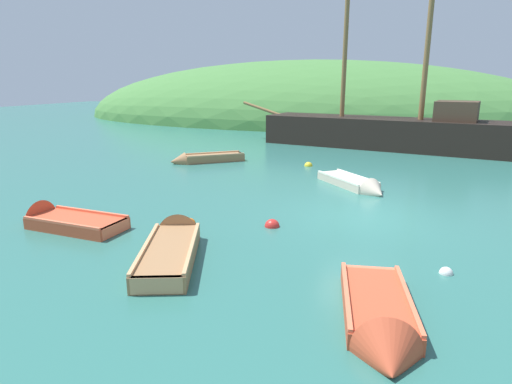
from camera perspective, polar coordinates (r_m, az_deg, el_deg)
ground_plane at (r=13.51m, az=14.17°, el=-3.23°), size 120.00×120.00×0.00m
shore_hill at (r=48.39m, az=6.81°, el=9.67°), size 52.56×27.55×12.38m
sailing_ship at (r=27.78m, az=16.64°, el=7.02°), size 17.20×5.74×10.74m
rowboat_portside at (r=10.63m, az=-10.95°, el=-7.21°), size 2.45×3.99×1.07m
rowboat_center at (r=7.78m, az=16.13°, el=-16.44°), size 1.70×3.39×1.09m
rowboat_near_dock at (r=17.04m, az=13.13°, el=0.81°), size 3.14×3.29×0.97m
rowboat_outer_right at (r=13.48m, az=-24.45°, el=-3.71°), size 3.43×1.35×1.15m
rowboat_far at (r=22.08m, az=-6.82°, el=4.29°), size 3.45×3.08×0.86m
buoy_orange at (r=12.64m, az=-8.76°, el=-4.19°), size 0.34×0.34×0.34m
buoy_red at (r=12.28m, az=2.15°, el=-4.58°), size 0.43×0.43×0.43m
buoy_white at (r=10.26m, az=23.88°, el=-9.86°), size 0.29×0.29×0.29m
buoy_yellow at (r=21.10m, az=6.97°, el=3.44°), size 0.40×0.40×0.40m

